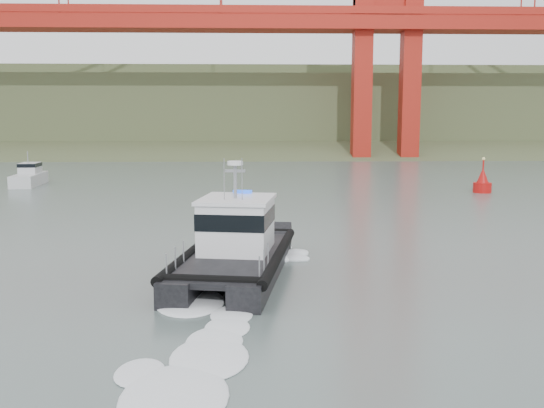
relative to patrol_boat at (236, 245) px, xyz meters
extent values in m
plane|color=#566662|center=(0.97, -1.04, -1.34)|extent=(400.00, 400.00, 0.00)
cube|color=#3D4E2C|center=(0.97, 90.96, -1.34)|extent=(500.00, 44.72, 16.25)
cube|color=#3D4E2C|center=(0.97, 118.96, 4.66)|extent=(500.00, 70.00, 18.00)
cube|color=#3D4E2C|center=(0.97, 143.96, 9.66)|extent=(500.00, 60.00, 16.00)
cube|color=#A01D13|center=(0.97, 73.96, 20.66)|extent=(260.00, 6.00, 2.20)
cube|color=black|center=(-1.36, 0.06, -0.92)|extent=(3.07, 11.05, 1.20)
cube|color=black|center=(1.30, -0.38, -0.92)|extent=(3.07, 11.05, 1.20)
cube|color=black|center=(-0.11, -0.65, -0.44)|extent=(5.49, 10.01, 0.25)
cube|color=white|center=(0.05, 0.33, 0.83)|extent=(3.54, 4.04, 2.30)
cube|color=black|center=(0.05, 0.33, 1.25)|extent=(3.61, 4.11, 0.75)
cube|color=white|center=(0.05, 0.33, 2.06)|extent=(3.77, 4.27, 0.16)
cylinder|color=gray|center=(0.01, 0.04, 2.88)|extent=(0.16, 0.16, 1.80)
cylinder|color=white|center=(0.01, 0.04, 3.73)|extent=(0.70, 0.70, 0.18)
cube|color=silver|center=(-22.55, 36.83, -0.78)|extent=(2.68, 6.81, 1.33)
cube|color=silver|center=(-22.58, 37.39, 0.33)|extent=(1.96, 2.79, 1.33)
cube|color=black|center=(-22.58, 37.39, 0.78)|extent=(2.02, 2.84, 0.39)
cylinder|color=gray|center=(-22.55, 36.83, 1.56)|extent=(0.09, 0.09, 1.33)
cylinder|color=#AF0D0C|center=(22.59, 29.28, -0.96)|extent=(1.70, 1.70, 1.13)
cone|color=#AF0D0C|center=(22.59, 29.28, 0.17)|extent=(1.32, 1.32, 1.70)
cylinder|color=#AF0D0C|center=(22.59, 29.28, 1.30)|extent=(0.15, 0.15, 0.94)
sphere|color=#E5D87F|center=(22.59, 29.28, 1.87)|extent=(0.28, 0.28, 0.28)
camera|label=1|loc=(0.74, -26.97, 5.77)|focal=40.00mm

